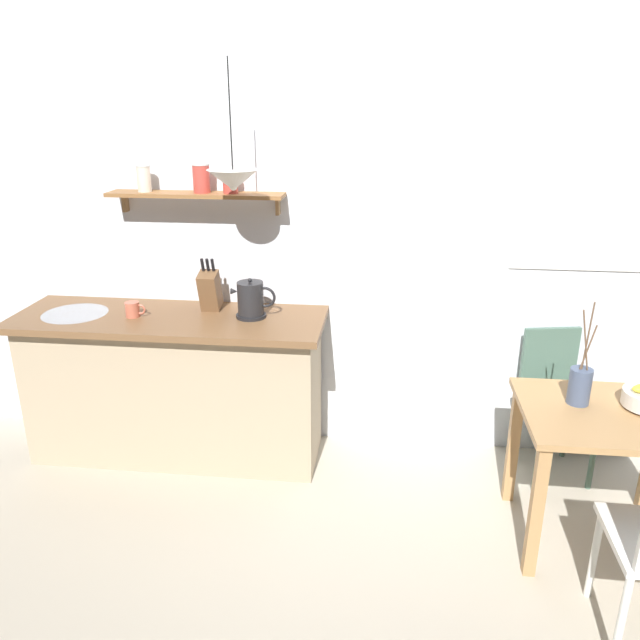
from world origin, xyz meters
The scene contains 11 objects.
ground_plane centered at (0.00, 0.00, 0.00)m, with size 14.00×14.00×0.00m, color #BCB29E.
back_wall centered at (0.21, 0.65, 1.35)m, with size 6.80×0.11×2.70m.
kitchen_counter centered at (-1.00, 0.32, 0.47)m, with size 1.83×0.63×0.92m.
wall_shelf centered at (-0.85, 0.49, 1.64)m, with size 1.03×0.20×0.30m.
dining_table centered at (1.34, -0.24, 0.59)m, with size 0.82×0.68×0.72m.
dining_chair_far centered at (1.26, 0.41, 0.48)m, with size 0.45×0.46×0.86m.
twig_vase centered at (1.21, -0.17, 0.82)m, with size 0.11×0.11×0.52m.
electric_kettle centered at (-0.51, 0.34, 1.02)m, with size 0.26×0.18×0.24m.
knife_block centered at (-0.78, 0.42, 1.05)m, with size 0.11×0.17×0.33m.
coffee_mug_by_sink centered at (-1.20, 0.27, 0.96)m, with size 0.12×0.08×0.09m.
pendant_lamp centered at (-0.55, 0.19, 1.73)m, with size 0.27×0.27×0.65m.
Camera 1 is at (0.27, -2.98, 2.13)m, focal length 34.63 mm.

